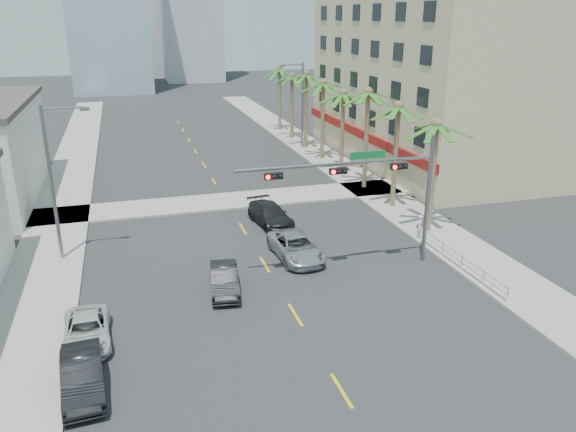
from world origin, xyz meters
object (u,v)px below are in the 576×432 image
object	(u,v)px
car_lane_left	(224,280)
pedestrian	(419,227)
car_parked_far	(87,331)
car_parked_mid	(82,376)
traffic_signal_mast	(377,182)
car_lane_center	(296,247)
car_lane_right	(270,215)

from	to	relation	value
car_lane_left	pedestrian	xyz separation A→B (m)	(13.09, 3.48, 0.26)
car_parked_far	car_parked_mid	bearing A→B (deg)	-91.72
traffic_signal_mast	car_parked_far	size ratio (longest dim) A/B	2.64
car_lane_center	car_lane_right	distance (m)	5.91
car_parked_far	car_lane_left	bearing A→B (deg)	23.60
car_lane_left	pedestrian	bearing A→B (deg)	22.55
car_lane_right	car_parked_far	bearing A→B (deg)	-141.16
car_lane_left	pedestrian	world-z (taller)	pedestrian
car_lane_center	car_parked_mid	bearing A→B (deg)	-142.95
traffic_signal_mast	pedestrian	bearing A→B (deg)	32.67
car_parked_mid	traffic_signal_mast	bearing A→B (deg)	21.22
car_lane_left	car_lane_center	world-z (taller)	car_lane_center
car_lane_left	car_lane_center	distance (m)	5.68
car_lane_left	car_lane_right	world-z (taller)	car_lane_right
car_parked_far	car_lane_center	size ratio (longest dim) A/B	0.84
car_parked_mid	pedestrian	bearing A→B (deg)	22.96
car_parked_mid	pedestrian	size ratio (longest dim) A/B	2.76
car_parked_mid	car_lane_left	bearing A→B (deg)	40.92
pedestrian	car_lane_right	bearing A→B (deg)	-74.14
car_parked_mid	car_parked_far	world-z (taller)	car_parked_mid
car_parked_mid	pedestrian	xyz separation A→B (m)	(19.70, 10.13, 0.22)
car_parked_far	car_lane_right	world-z (taller)	car_lane_right
car_lane_left	car_lane_right	distance (m)	10.16
car_lane_left	car_lane_right	bearing A→B (deg)	69.55
car_lane_center	traffic_signal_mast	bearing A→B (deg)	-36.43
car_parked_far	car_lane_left	distance (m)	7.31
car_parked_mid	car_lane_right	size ratio (longest dim) A/B	0.87
car_lane_center	pedestrian	distance (m)	8.31
traffic_signal_mast	car_parked_mid	distance (m)	17.38
car_parked_mid	car_lane_left	distance (m)	9.38
car_parked_mid	pedestrian	world-z (taller)	pedestrian
car_lane_right	car_lane_left	bearing A→B (deg)	-125.96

